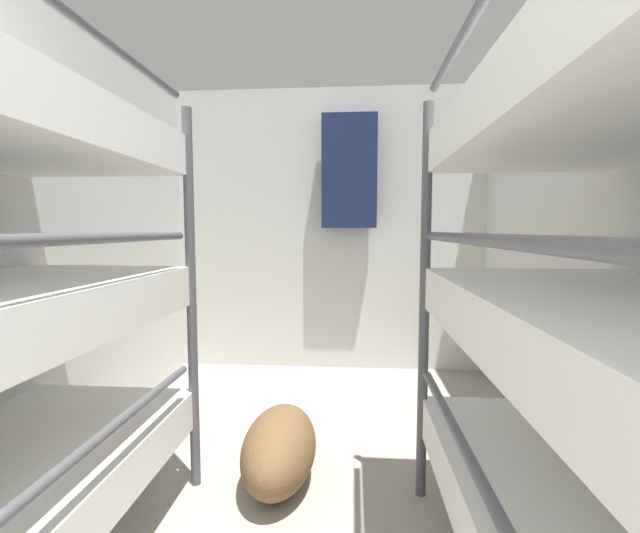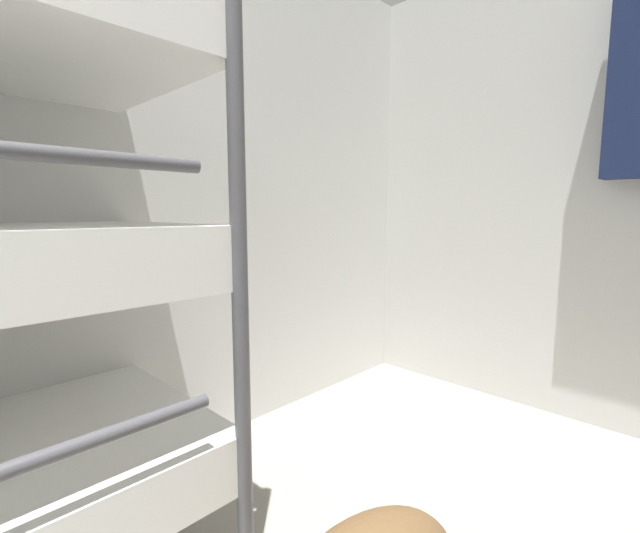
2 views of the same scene
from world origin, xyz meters
TOP-DOWN VIEW (x-y plane):
  - wall_left at (-1.32, 2.03)m, footprint 0.06×4.17m
  - wall_back at (0.00, 4.08)m, footprint 2.70×0.06m

SIDE VIEW (x-z plane):
  - wall_left at x=-1.32m, z-range 0.00..2.35m
  - wall_back at x=0.00m, z-range 0.00..2.35m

